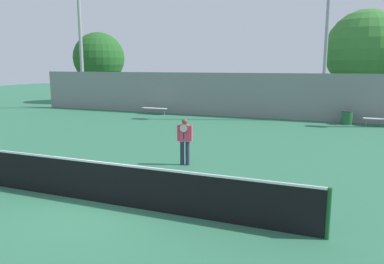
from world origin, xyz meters
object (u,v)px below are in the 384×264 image
tennis_player (185,139)px  tree_green_tall (99,58)px  trash_bin (347,117)px  bench_courtside_far (155,108)px  light_pole_center_back (328,5)px  tree_green_broad (366,50)px  light_pole_near_left (80,29)px  tennis_net (103,182)px  bench_courtside_near (379,119)px

tennis_player → tree_green_tall: tree_green_tall is taller
trash_bin → bench_courtside_far: bearing=-179.4°
tree_green_tall → bench_courtside_far: bearing=-34.3°
bench_courtside_far → light_pole_center_back: bearing=5.6°
trash_bin → tree_green_tall: 22.82m
tennis_player → trash_bin: bearing=51.2°
tree_green_tall → tree_green_broad: (22.65, -0.28, 0.39)m
bench_courtside_far → light_pole_near_left: light_pole_near_left is taller
light_pole_near_left → tennis_net: bearing=-50.7°
tennis_net → tree_green_broad: tree_green_broad is taller
tree_green_broad → bench_courtside_near: bearing=-82.9°
light_pole_center_back → tennis_player: bearing=-106.2°
light_pole_center_back → tree_green_broad: 5.88m
light_pole_near_left → light_pole_center_back: light_pole_center_back is taller
tree_green_tall → light_pole_near_left: bearing=-68.4°
tennis_player → bench_courtside_far: size_ratio=0.87×
tennis_player → bench_courtside_near: 13.78m
tree_green_tall → tree_green_broad: tree_green_broad is taller
tennis_player → light_pole_center_back: size_ratio=0.14×
trash_bin → tree_green_tall: bearing=164.5°
tennis_player → light_pole_near_left: size_ratio=0.15×
light_pole_near_left → tree_green_tall: light_pole_near_left is taller
tree_green_broad → tennis_player: bearing=-109.2°
bench_courtside_far → tree_green_broad: bearing=23.3°
light_pole_center_back → tree_green_tall: size_ratio=1.79×
tree_green_broad → bench_courtside_far: bearing=-156.7°
tennis_player → trash_bin: (5.24, 12.03, -0.51)m
tree_green_tall → tree_green_broad: size_ratio=0.89×
bench_courtside_far → tennis_player: bearing=-58.0°
light_pole_near_left → tree_green_tall: size_ratio=1.69×
bench_courtside_far → tree_green_broad: tree_green_broad is taller
light_pole_center_back → tree_green_tall: bearing=166.0°
bench_courtside_near → trash_bin: 1.69m
trash_bin → tree_green_tall: size_ratio=0.13×
bench_courtside_near → tree_green_tall: (-23.38, 6.15, 3.69)m
trash_bin → tennis_net: bearing=-109.3°
trash_bin → tree_green_tall: (-21.70, 6.02, 3.70)m
bench_courtside_near → bench_courtside_far: same height
light_pole_near_left → tree_green_broad: 21.26m
tennis_net → tree_green_tall: (-16.02, 22.20, 3.56)m
tennis_net → tree_green_broad: bearing=73.2°
tennis_player → bench_courtside_far: 14.05m
tennis_net → bench_courtside_near: 17.66m
bench_courtside_near → light_pole_near_left: 22.18m
light_pole_near_left → tree_green_broad: light_pole_near_left is taller
bench_courtside_near → tree_green_broad: (-0.73, 5.87, 4.08)m
bench_courtside_far → tree_green_tall: bearing=145.7°
tennis_net → light_pole_center_back: bearing=76.2°
light_pole_center_back → trash_bin: bearing=-33.8°
bench_courtside_far → trash_bin: (12.68, 0.13, -0.01)m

